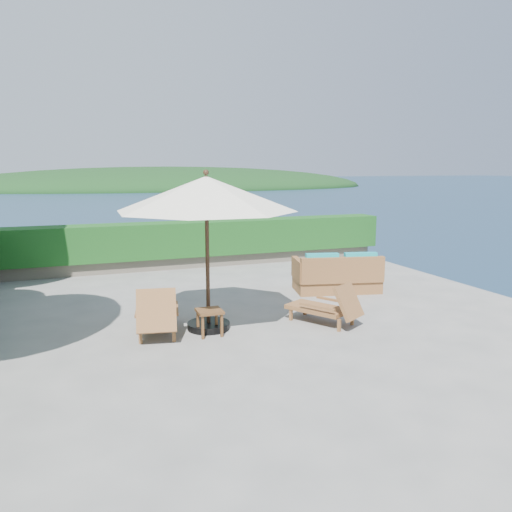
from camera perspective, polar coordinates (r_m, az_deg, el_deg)
name	(u,v)px	position (r m, az deg, el deg)	size (l,w,h in m)	color
ground	(256,319)	(9.85, 0.01, -7.17)	(12.00, 12.00, 0.00)	gray
foundation	(256,393)	(10.42, 0.01, -15.35)	(12.00, 12.00, 3.00)	#554E43
ocean	(256,458)	(11.12, 0.01, -22.12)	(600.00, 600.00, 0.00)	#142D40
offshore_island	(169,188)	(151.59, -9.96, 7.66)	(126.00, 57.60, 12.60)	#133314
planter_wall_far	(190,261)	(15.04, -7.54, -0.54)	(12.00, 0.60, 0.36)	#72685B
hedge_far	(190,239)	(14.93, -7.60, 1.99)	(12.40, 0.90, 1.00)	#144816
patio_umbrella	(206,195)	(8.85, -5.69, 6.91)	(4.16, 4.16, 2.89)	black
lounge_left	(157,313)	(9.04, -11.22, -6.42)	(0.94, 1.70, 0.92)	olive
lounge_right	(327,306)	(9.53, 8.16, -5.73)	(1.22, 1.52, 0.82)	olive
side_table	(209,314)	(8.85, -5.34, -6.65)	(0.44, 0.44, 0.46)	brown
wicker_loveseat	(337,276)	(12.04, 9.28, -2.25)	(2.18, 1.45, 0.98)	olive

